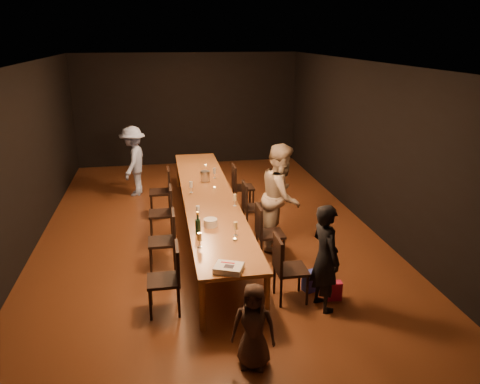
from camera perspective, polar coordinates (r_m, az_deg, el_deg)
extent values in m
plane|color=#442411|center=(8.59, -3.78, -5.07)|extent=(10.00, 10.00, 0.00)
cube|color=black|center=(13.00, -6.41, 9.95)|extent=(6.00, 0.04, 3.00)
cube|color=black|center=(3.53, 5.07, -15.17)|extent=(6.00, 0.04, 3.00)
cube|color=black|center=(8.36, -24.94, 3.39)|extent=(0.04, 10.00, 3.00)
cube|color=black|center=(8.92, 15.62, 5.33)|extent=(0.04, 10.00, 3.00)
cube|color=silver|center=(7.88, -4.26, 15.32)|extent=(6.00, 10.00, 0.04)
cube|color=brown|center=(8.33, -3.88, -0.50)|extent=(0.90, 6.00, 0.05)
cylinder|color=brown|center=(5.84, -4.61, -13.57)|extent=(0.08, 0.08, 0.70)
cylinder|color=brown|center=(5.95, 3.28, -12.87)|extent=(0.08, 0.08, 0.70)
cylinder|color=brown|center=(11.17, -7.51, 2.40)|extent=(0.08, 0.08, 0.70)
cylinder|color=brown|center=(11.23, -3.43, 2.62)|extent=(0.08, 0.08, 0.70)
imported|color=black|center=(6.18, 10.35, -7.87)|extent=(0.45, 0.59, 1.45)
imported|color=#CAB298|center=(7.82, 5.05, -0.52)|extent=(0.97, 1.07, 1.78)
imported|color=#8CA2D8|center=(10.66, -12.84, 3.69)|extent=(0.78, 1.11, 1.56)
imported|color=#402C24|center=(5.21, 1.67, -16.04)|extent=(0.56, 0.45, 0.99)
cube|color=#C21D48|center=(6.65, 11.29, -11.71)|extent=(0.23, 0.14, 0.26)
cube|color=#283AAE|center=(6.81, 8.69, -10.66)|extent=(0.27, 0.22, 0.29)
cube|color=white|center=(5.70, -1.38, -9.27)|extent=(0.41, 0.38, 0.08)
cube|color=black|center=(5.66, -1.34, -9.05)|extent=(0.14, 0.12, 0.00)
cube|color=red|center=(5.74, -1.49, -8.61)|extent=(0.17, 0.09, 0.00)
cylinder|color=white|center=(6.96, -3.62, -3.75)|extent=(0.24, 0.24, 0.11)
cylinder|color=#B8B8BD|center=(9.08, -4.28, 1.96)|extent=(0.19, 0.19, 0.20)
cylinder|color=#B2B7B2|center=(6.49, -0.63, -5.83)|extent=(0.05, 0.05, 0.03)
cylinder|color=#B2B7B2|center=(8.64, -3.14, 0.51)|extent=(0.05, 0.05, 0.03)
cylinder|color=#B2B7B2|center=(10.13, -4.22, 3.24)|extent=(0.05, 0.05, 0.03)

